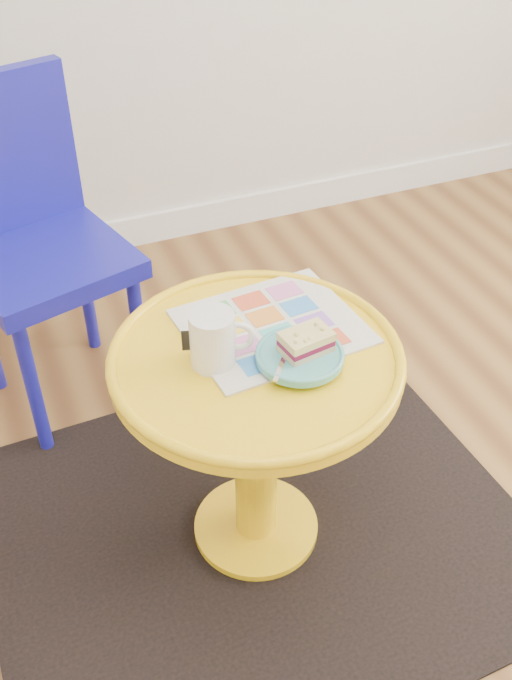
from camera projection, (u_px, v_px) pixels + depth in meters
name	position (u px, v px, depth m)	size (l,w,h in m)	color
floor	(499.00, 675.00, 1.61)	(4.00, 4.00, 0.00)	brown
rug	(256.00, 529.00, 1.91)	(1.30, 1.10, 0.01)	black
side_table	(256.00, 412.00, 1.65)	(0.61, 0.61, 0.58)	yellow
chair	(31.00, 231.00, 2.02)	(0.50, 0.50, 0.92)	#18189E
newspaper	(272.00, 326.00, 1.62)	(0.36, 0.31, 0.01)	silver
mug	(214.00, 338.00, 1.49)	(0.13, 0.09, 0.12)	white
plate	(300.00, 356.00, 1.52)	(0.18, 0.18, 0.02)	#4FA8A7
cake_slice	(306.00, 342.00, 1.51)	(0.11, 0.08, 0.04)	#D3BC8C
fork	(285.00, 356.00, 1.50)	(0.10, 0.12, 0.00)	silver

